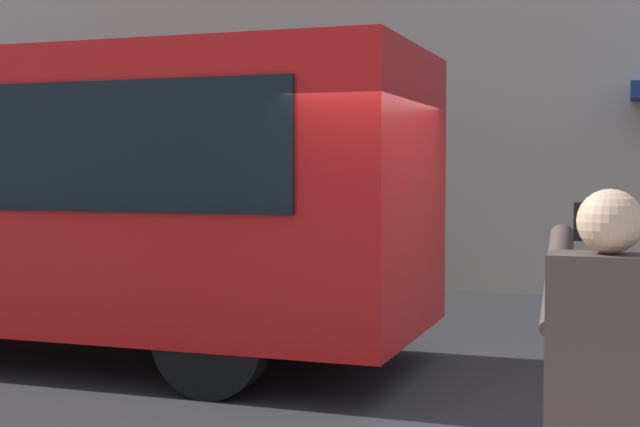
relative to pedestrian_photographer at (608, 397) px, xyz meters
name	(u,v)px	position (x,y,z in m)	size (l,w,h in m)	color
ground_plane	(460,396)	(1.28, -4.32, -1.14)	(60.00, 60.00, 0.00)	#232326
pedestrian_photographer	(608,397)	(0.00, 0.00, 0.00)	(0.53, 0.52, 1.70)	#2D2D33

